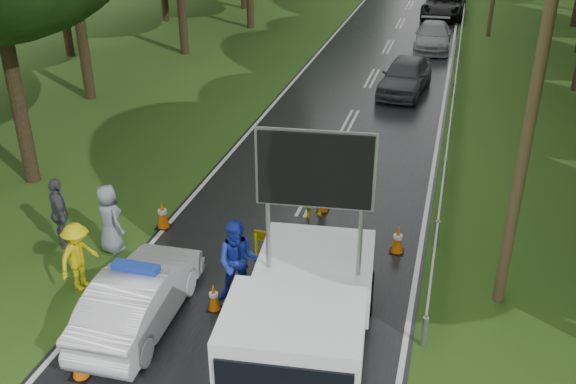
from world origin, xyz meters
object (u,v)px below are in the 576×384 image
(work_truck, at_px, (303,322))
(queue_car_third, at_px, (444,5))
(barrier, at_px, (304,250))
(officer, at_px, (314,185))
(queue_car_first, at_px, (405,76))
(civilian, at_px, (238,262))
(queue_car_second, at_px, (433,36))
(police_sedan, at_px, (140,297))

(work_truck, bearing_deg, queue_car_third, 82.46)
(barrier, xyz_separation_m, officer, (-0.46, 2.94, 0.19))
(work_truck, distance_m, queue_car_third, 34.07)
(officer, distance_m, queue_car_first, 11.78)
(civilian, bearing_deg, officer, 68.09)
(queue_car_first, bearing_deg, queue_car_third, 93.39)
(barrier, height_order, queue_car_first, queue_car_first)
(barrier, xyz_separation_m, civilian, (-1.19, -1.19, 0.20))
(barrier, xyz_separation_m, queue_car_second, (1.49, 22.54, -0.13))
(queue_car_first, bearing_deg, officer, -90.10)
(civilian, bearing_deg, queue_car_second, 71.61)
(civilian, relative_size, queue_car_third, 0.36)
(officer, bearing_deg, queue_car_first, -133.52)
(work_truck, bearing_deg, police_sedan, 165.43)
(police_sedan, distance_m, queue_car_first, 17.56)
(officer, relative_size, queue_car_second, 0.43)
(work_truck, relative_size, barrier, 2.26)
(barrier, relative_size, civilian, 1.27)
(police_sedan, relative_size, officer, 2.08)
(police_sedan, xyz_separation_m, officer, (2.45, 5.45, 0.31))
(work_truck, height_order, queue_car_second, work_truck)
(police_sedan, distance_m, queue_car_third, 33.81)
(work_truck, xyz_separation_m, queue_car_first, (0.10, 17.70, -0.43))
(barrier, height_order, queue_car_second, queue_car_second)
(civilian, xyz_separation_m, queue_car_third, (2.82, 32.19, -0.22))
(work_truck, bearing_deg, officer, 95.21)
(queue_car_second, distance_m, queue_car_third, 8.46)
(queue_car_first, relative_size, queue_car_second, 0.96)
(officer, height_order, queue_car_first, officer)
(police_sedan, distance_m, officer, 5.98)
(police_sedan, xyz_separation_m, queue_car_third, (4.55, 33.51, 0.10))
(officer, height_order, civilian, civilian)
(work_truck, xyz_separation_m, officer, (-1.19, 6.00, -0.21))
(queue_car_third, bearing_deg, barrier, -91.05)
(queue_car_first, bearing_deg, police_sedan, -96.12)
(police_sedan, height_order, civilian, civilian)
(officer, bearing_deg, civilian, 42.83)
(police_sedan, distance_m, work_truck, 3.72)
(work_truck, distance_m, queue_car_second, 25.61)
(barrier, bearing_deg, work_truck, -69.78)
(barrier, distance_m, queue_car_third, 31.04)
(work_truck, bearing_deg, queue_car_second, 82.28)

